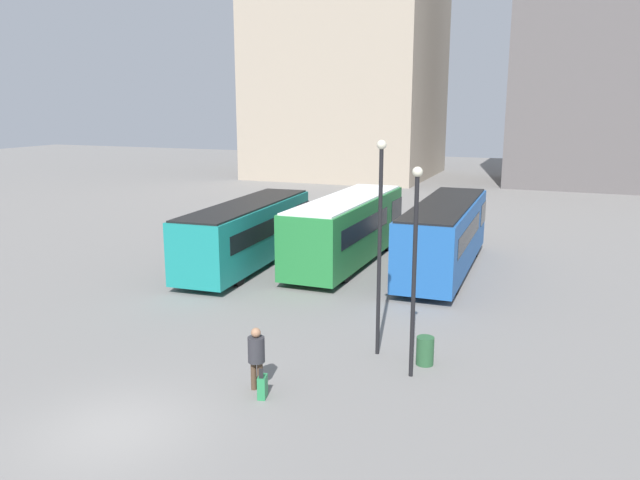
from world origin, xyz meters
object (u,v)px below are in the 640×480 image
at_px(bus_1, 347,227).
at_px(suitcase, 262,387).
at_px(traveler, 256,353).
at_px(bus_2, 445,234).
at_px(lamp_post_0, 380,234).
at_px(lamp_post_1, 415,257).
at_px(bus_0, 248,231).
at_px(trash_bin, 425,351).

bearing_deg(bus_1, suitcase, -169.14).
bearing_deg(suitcase, traveler, 28.94).
relative_size(bus_1, bus_2, 0.97).
distance_m(lamp_post_0, lamp_post_1, 1.83).
relative_size(traveler, lamp_post_1, 0.30).
xyz_separation_m(bus_2, lamp_post_0, (-0.00, -10.56, 2.06)).
distance_m(bus_0, suitcase, 13.96).
relative_size(traveler, suitcase, 2.00).
bearing_deg(suitcase, bus_1, -4.05).
distance_m(bus_1, traveler, 14.14).
xyz_separation_m(bus_0, bus_2, (8.84, 2.44, 0.10)).
bearing_deg(bus_1, bus_2, -87.18).
bearing_deg(bus_2, bus_1, 91.24).
relative_size(bus_2, trash_bin, 12.75).
distance_m(bus_2, trash_bin, 11.01).
xyz_separation_m(bus_0, lamp_post_0, (8.83, -8.12, 2.16)).
height_order(bus_0, traveler, bus_0).
bearing_deg(trash_bin, traveler, -139.17).
xyz_separation_m(bus_2, lamp_post_1, (1.34, -11.76, 1.74)).
distance_m(traveler, lamp_post_0, 5.06).
xyz_separation_m(lamp_post_0, lamp_post_1, (1.35, -1.20, -0.31)).
bearing_deg(traveler, bus_0, 14.50).
bearing_deg(lamp_post_0, lamp_post_1, -41.68).
bearing_deg(lamp_post_1, bus_0, 137.53).
height_order(bus_2, lamp_post_1, lamp_post_1).
height_order(bus_2, trash_bin, bus_2).
relative_size(bus_1, lamp_post_1, 1.77).
bearing_deg(bus_0, bus_2, -77.91).
bearing_deg(bus_2, trash_bin, -173.27).
height_order(traveler, lamp_post_1, lamp_post_1).
bearing_deg(lamp_post_0, bus_2, 89.99).
height_order(traveler, trash_bin, traveler).
xyz_separation_m(lamp_post_1, trash_bin, (0.19, 0.94, -3.05)).
bearing_deg(trash_bin, bus_1, 120.14).
bearing_deg(lamp_post_1, traveler, -146.87).
bearing_deg(bus_2, suitcase, 171.02).
bearing_deg(trash_bin, lamp_post_0, 170.30).
distance_m(bus_2, lamp_post_1, 11.96).
relative_size(suitcase, lamp_post_1, 0.15).
distance_m(bus_1, trash_bin, 12.35).
bearing_deg(bus_1, bus_0, 118.23).
bearing_deg(trash_bin, lamp_post_1, -101.47).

